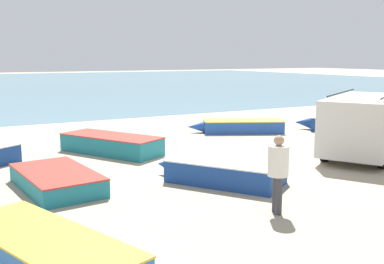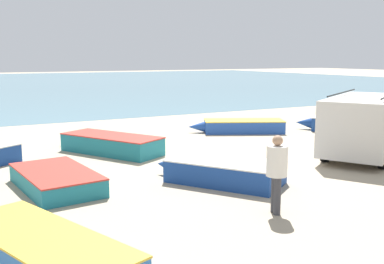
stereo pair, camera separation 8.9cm
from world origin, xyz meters
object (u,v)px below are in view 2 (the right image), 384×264
Objects in this scene: parked_van at (364,124)px; fisherman_1 at (277,167)px; fishing_rowboat_0 at (108,144)px; fishing_rowboat_4 at (352,125)px; fishing_rowboat_3 at (221,171)px; fishing_rowboat_5 at (55,179)px; fishing_rowboat_2 at (38,247)px; fishing_rowboat_1 at (241,126)px.

fisherman_1 is (-6.49, -3.24, -0.11)m from parked_van.
fishing_rowboat_0 reaches higher than fishing_rowboat_4.
fishing_rowboat_3 reaches higher than fishing_rowboat_5.
fishing_rowboat_3 is (5.46, 2.76, 0.07)m from fishing_rowboat_2.
parked_van is 1.31× the size of fishing_rowboat_5.
fishing_rowboat_3 is at bearing 76.31° from fishing_rowboat_4.
fishing_rowboat_4 is at bearing -100.38° from fishing_rowboat_3.
fishing_rowboat_3 is (-5.36, -6.90, 0.03)m from fishing_rowboat_1.
fishing_rowboat_3 is 0.85× the size of fishing_rowboat_4.
fishing_rowboat_0 reaches higher than fishing_rowboat_2.
parked_van is 1.37× the size of fishing_rowboat_3.
parked_van is 12.16m from fishing_rowboat_2.
fishing_rowboat_4 is 2.47× the size of fisherman_1.
fishing_rowboat_3 is at bearing -83.31° from fishing_rowboat_2.
parked_van reaches higher than fishing_rowboat_5.
parked_van is at bearing -120.13° from fishing_rowboat_3.
parked_van reaches higher than fishing_rowboat_0.
fishing_rowboat_0 is 5.66m from fishing_rowboat_3.
fishing_rowboat_5 is 6.05m from fisherman_1.
parked_van is 10.63m from fishing_rowboat_5.
fishing_rowboat_0 is at bearing -45.40° from fishing_rowboat_2.
parked_van is 1.16× the size of fishing_rowboat_1.
fishing_rowboat_3 is (-6.23, -0.44, -0.87)m from parked_van.
fishing_rowboat_0 is 8.37m from fisherman_1.
fishing_rowboat_2 is 1.25× the size of fishing_rowboat_5.
fishing_rowboat_3 is 11.04m from fishing_rowboat_4.
fishing_rowboat_1 is 2.47× the size of fisherman_1.
fishing_rowboat_1 is (6.95, 1.46, -0.04)m from fishing_rowboat_0.
parked_van reaches higher than fishing_rowboat_1.
fishing_rowboat_5 is at bearing 114.96° from fishing_rowboat_0.
fishing_rowboat_4 is at bearing -124.45° from fishing_rowboat_0.
fishing_rowboat_2 and fishing_rowboat_5 have the same top height.
fishing_rowboat_4 is at bearing -85.25° from fishing_rowboat_2.
fishing_rowboat_2 is 4.54m from fishing_rowboat_5.
fisherman_1 is at bearing 159.56° from fishing_rowboat_0.
parked_van is 6.31m from fishing_rowboat_3.
fishing_rowboat_3 is at bearing 166.69° from fishing_rowboat_0.
fisherman_1 is (5.20, -0.04, 0.83)m from fishing_rowboat_2.
fishing_rowboat_0 reaches higher than fishing_rowboat_1.
fishing_rowboat_5 is (-4.30, 1.63, -0.07)m from fishing_rowboat_3.
fisherman_1 reaches higher than fishing_rowboat_5.
fisherman_1 is at bearing -144.19° from fishing_rowboat_5.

